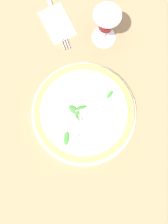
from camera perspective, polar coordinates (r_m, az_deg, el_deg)
The scene contains 5 objects.
ground_plane at distance 0.88m, azimuth -0.48°, elevation 2.24°, with size 6.00×6.00×0.00m, color #9E7A56.
pizza_arugula_main at distance 0.86m, azimuth -0.00°, elevation -0.14°, with size 0.35×0.35×0.05m.
wine_glass at distance 0.86m, azimuth 4.85°, elevation 18.85°, with size 0.09×0.09×0.15m.
napkin at distance 0.98m, azimuth -5.83°, elevation 18.67°, with size 0.14×0.09×0.01m.
fork at distance 0.97m, azimuth -5.72°, elevation 18.46°, with size 0.19×0.04×0.00m.
Camera 1 is at (0.16, -0.07, 0.86)m, focal length 42.00 mm.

